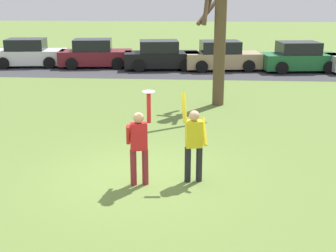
{
  "coord_description": "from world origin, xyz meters",
  "views": [
    {
      "loc": [
        1.33,
        -9.44,
        4.07
      ],
      "look_at": [
        0.62,
        0.15,
        1.21
      ],
      "focal_mm": 47.71,
      "sensor_mm": 36.0,
      "label": 1
    }
  ],
  "objects_px": {
    "frisbee_disc": "(149,92)",
    "parked_car_black": "(161,56)",
    "parked_car_maroon": "(95,54)",
    "parked_car_green": "(300,58)",
    "parked_car_white": "(29,54)",
    "bare_tree_tall": "(220,26)",
    "person_catcher": "(139,142)",
    "parked_car_tan": "(222,57)",
    "person_defender": "(194,140)"
  },
  "relations": [
    {
      "from": "parked_car_green",
      "to": "frisbee_disc",
      "type": "bearing_deg",
      "value": -120.3
    },
    {
      "from": "parked_car_tan",
      "to": "parked_car_green",
      "type": "xyz_separation_m",
      "value": [
        4.18,
        -0.15,
        0.0
      ]
    },
    {
      "from": "person_defender",
      "to": "person_catcher",
      "type": "bearing_deg",
      "value": 0.0
    },
    {
      "from": "parked_car_tan",
      "to": "parked_car_black",
      "type": "bearing_deg",
      "value": 172.47
    },
    {
      "from": "parked_car_white",
      "to": "parked_car_black",
      "type": "bearing_deg",
      "value": -11.11
    },
    {
      "from": "parked_car_white",
      "to": "bare_tree_tall",
      "type": "bearing_deg",
      "value": -46.81
    },
    {
      "from": "parked_car_maroon",
      "to": "person_catcher",
      "type": "bearing_deg",
      "value": -81.52
    },
    {
      "from": "person_defender",
      "to": "parked_car_black",
      "type": "height_order",
      "value": "person_defender"
    },
    {
      "from": "parked_car_maroon",
      "to": "bare_tree_tall",
      "type": "distance_m",
      "value": 11.13
    },
    {
      "from": "parked_car_black",
      "to": "parked_car_tan",
      "type": "height_order",
      "value": "same"
    },
    {
      "from": "person_catcher",
      "to": "parked_car_black",
      "type": "xyz_separation_m",
      "value": [
        -0.93,
        15.72,
        -0.25
      ]
    },
    {
      "from": "parked_car_green",
      "to": "person_defender",
      "type": "bearing_deg",
      "value": -117.45
    },
    {
      "from": "parked_car_white",
      "to": "bare_tree_tall",
      "type": "distance_m",
      "value": 13.78
    },
    {
      "from": "person_defender",
      "to": "parked_car_green",
      "type": "xyz_separation_m",
      "value": [
        5.44,
        15.33,
        -0.25
      ]
    },
    {
      "from": "parked_car_black",
      "to": "parked_car_green",
      "type": "relative_size",
      "value": 1.0
    },
    {
      "from": "parked_car_tan",
      "to": "person_catcher",
      "type": "bearing_deg",
      "value": -106.72
    },
    {
      "from": "frisbee_disc",
      "to": "parked_car_white",
      "type": "xyz_separation_m",
      "value": [
        -8.86,
        16.1,
        -1.37
      ]
    },
    {
      "from": "person_catcher",
      "to": "person_defender",
      "type": "height_order",
      "value": "person_catcher"
    },
    {
      "from": "parked_car_green",
      "to": "bare_tree_tall",
      "type": "bearing_deg",
      "value": -128.25
    },
    {
      "from": "frisbee_disc",
      "to": "parked_car_maroon",
      "type": "height_order",
      "value": "frisbee_disc"
    },
    {
      "from": "parked_car_white",
      "to": "parked_car_tan",
      "type": "distance_m",
      "value": 11.09
    },
    {
      "from": "bare_tree_tall",
      "to": "person_defender",
      "type": "bearing_deg",
      "value": -95.96
    },
    {
      "from": "person_defender",
      "to": "parked_car_black",
      "type": "relative_size",
      "value": 0.47
    },
    {
      "from": "person_catcher",
      "to": "person_defender",
      "type": "distance_m",
      "value": 1.21
    },
    {
      "from": "parked_car_black",
      "to": "parked_car_green",
      "type": "xyz_separation_m",
      "value": [
        7.55,
        -0.13,
        0.0
      ]
    },
    {
      "from": "parked_car_black",
      "to": "parked_car_tan",
      "type": "distance_m",
      "value": 3.37
    },
    {
      "from": "person_catcher",
      "to": "parked_car_tan",
      "type": "height_order",
      "value": "person_catcher"
    },
    {
      "from": "parked_car_white",
      "to": "parked_car_tan",
      "type": "relative_size",
      "value": 1.0
    },
    {
      "from": "parked_car_green",
      "to": "parked_car_white",
      "type": "bearing_deg",
      "value": 169.98
    },
    {
      "from": "parked_car_black",
      "to": "parked_car_tan",
      "type": "xyz_separation_m",
      "value": [
        3.37,
        0.02,
        0.0
      ]
    },
    {
      "from": "bare_tree_tall",
      "to": "parked_car_green",
      "type": "bearing_deg",
      "value": 59.66
    },
    {
      "from": "frisbee_disc",
      "to": "parked_car_black",
      "type": "height_order",
      "value": "frisbee_disc"
    },
    {
      "from": "person_defender",
      "to": "parked_car_white",
      "type": "xyz_separation_m",
      "value": [
        -9.82,
        15.89,
        -0.25
      ]
    },
    {
      "from": "person_catcher",
      "to": "parked_car_maroon",
      "type": "height_order",
      "value": "person_catcher"
    },
    {
      "from": "person_defender",
      "to": "bare_tree_tall",
      "type": "height_order",
      "value": "bare_tree_tall"
    },
    {
      "from": "parked_car_tan",
      "to": "person_defender",
      "type": "bearing_deg",
      "value": -102.55
    },
    {
      "from": "person_catcher",
      "to": "parked_car_white",
      "type": "xyz_separation_m",
      "value": [
        -8.64,
        16.15,
        -0.25
      ]
    },
    {
      "from": "person_catcher",
      "to": "parked_car_maroon",
      "type": "distance_m",
      "value": 16.89
    },
    {
      "from": "parked_car_white",
      "to": "parked_car_maroon",
      "type": "distance_m",
      "value": 3.87
    },
    {
      "from": "person_catcher",
      "to": "parked_car_maroon",
      "type": "bearing_deg",
      "value": 93.95
    },
    {
      "from": "person_catcher",
      "to": "frisbee_disc",
      "type": "height_order",
      "value": "frisbee_disc"
    },
    {
      "from": "parked_car_maroon",
      "to": "bare_tree_tall",
      "type": "height_order",
      "value": "bare_tree_tall"
    },
    {
      "from": "parked_car_maroon",
      "to": "parked_car_tan",
      "type": "bearing_deg",
      "value": -11.59
    },
    {
      "from": "frisbee_disc",
      "to": "bare_tree_tall",
      "type": "xyz_separation_m",
      "value": [
        1.73,
        7.56,
        0.83
      ]
    },
    {
      "from": "parked_car_maroon",
      "to": "parked_car_green",
      "type": "xyz_separation_m",
      "value": [
        11.39,
        -0.62,
        0.0
      ]
    },
    {
      "from": "frisbee_disc",
      "to": "parked_car_green",
      "type": "xyz_separation_m",
      "value": [
        6.4,
        15.54,
        -1.37
      ]
    },
    {
      "from": "parked_car_maroon",
      "to": "parked_car_black",
      "type": "relative_size",
      "value": 1.0
    },
    {
      "from": "parked_car_maroon",
      "to": "bare_tree_tall",
      "type": "relative_size",
      "value": 0.73
    },
    {
      "from": "parked_car_white",
      "to": "parked_car_maroon",
      "type": "height_order",
      "value": "same"
    },
    {
      "from": "parked_car_tan",
      "to": "bare_tree_tall",
      "type": "distance_m",
      "value": 8.44
    }
  ]
}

